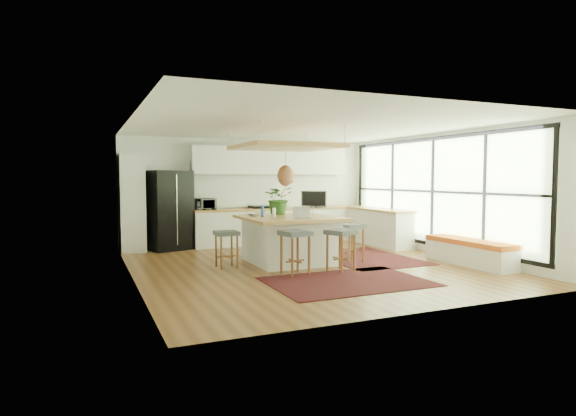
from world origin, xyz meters
name	(u,v)px	position (x,y,z in m)	size (l,w,h in m)	color
floor	(308,265)	(0.00, 0.00, 0.00)	(7.00, 7.00, 0.00)	brown
ceiling	(308,126)	(0.00, 0.00, 2.70)	(7.00, 7.00, 0.00)	white
wall_back	(249,191)	(0.00, 3.50, 1.35)	(6.50, 6.50, 0.00)	white
wall_front	(429,206)	(0.00, -3.50, 1.35)	(6.50, 6.50, 0.00)	white
wall_left	(132,199)	(-3.25, 0.00, 1.35)	(7.00, 7.00, 0.00)	white
wall_right	(440,194)	(3.25, 0.00, 1.35)	(7.00, 7.00, 0.00)	white
window_wall	(439,192)	(3.22, 0.00, 1.40)	(0.10, 6.20, 2.60)	black
pantry	(132,203)	(-2.95, 3.18, 1.12)	(0.55, 0.60, 2.25)	white
back_counter_base	(273,227)	(0.55, 3.18, 0.44)	(4.20, 0.60, 0.88)	white
back_counter_top	(273,209)	(0.55, 3.18, 0.90)	(4.24, 0.64, 0.05)	#AD783D
backsplash	(269,191)	(0.55, 3.48, 1.35)	(4.20, 0.02, 0.80)	white
upper_cabinets	(271,161)	(0.55, 3.32, 2.15)	(4.20, 0.34, 0.70)	white
range	(264,225)	(0.30, 3.18, 0.50)	(0.76, 0.62, 1.00)	#A5A5AA
right_counter_base	(376,227)	(2.93, 2.00, 0.44)	(0.60, 2.50, 0.88)	white
right_counter_top	(376,209)	(2.93, 2.00, 0.90)	(0.64, 2.54, 0.05)	#AD783D
window_bench	(470,252)	(2.95, -1.20, 0.25)	(0.52, 2.00, 0.50)	white
ceiling_panel	(285,160)	(-0.30, 0.40, 2.05)	(1.86, 1.86, 0.80)	#AD783D
rug_near	(348,282)	(-0.03, -1.58, 0.01)	(2.60, 1.80, 0.01)	black
rug_right	(365,258)	(1.50, 0.30, 0.01)	(1.80, 2.60, 0.01)	black
fridge	(169,211)	(-2.11, 3.16, 0.93)	(0.94, 0.73, 1.88)	black
island	(290,239)	(-0.17, 0.45, 0.47)	(1.85, 1.85, 0.93)	#AD783D
stool_near_left	(295,255)	(-0.58, -0.70, 0.35)	(0.46, 0.46, 0.78)	#454A4C
stool_near_right	(341,252)	(0.30, -0.77, 0.35)	(0.45, 0.45, 0.77)	#454A4C
stool_right_front	(351,245)	(0.98, 0.01, 0.35)	(0.46, 0.46, 0.78)	#454A4C
stool_right_back	(332,239)	(1.07, 1.00, 0.35)	(0.44, 0.44, 0.75)	#454A4C
stool_left_side	(227,249)	(-1.51, 0.41, 0.35)	(0.41, 0.41, 0.70)	#454A4C
laptop	(303,212)	(-0.15, -0.08, 1.05)	(0.33, 0.35, 0.24)	#A5A5AA
monitor	(314,202)	(0.50, 0.73, 1.19)	(0.56, 0.20, 0.52)	#A5A5AA
microwave	(205,203)	(-1.25, 3.18, 1.10)	(0.51, 0.28, 0.35)	#A5A5AA
island_plant	(279,201)	(-0.17, 1.07, 1.21)	(0.65, 0.72, 0.56)	#1E4C19
island_bowl	(254,215)	(-0.81, 0.83, 0.96)	(0.24, 0.24, 0.06)	white
island_bottle_0	(263,212)	(-0.72, 0.55, 1.03)	(0.07, 0.07, 0.19)	#2C56B2
island_bottle_1	(274,213)	(-0.57, 0.30, 1.03)	(0.07, 0.07, 0.19)	white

